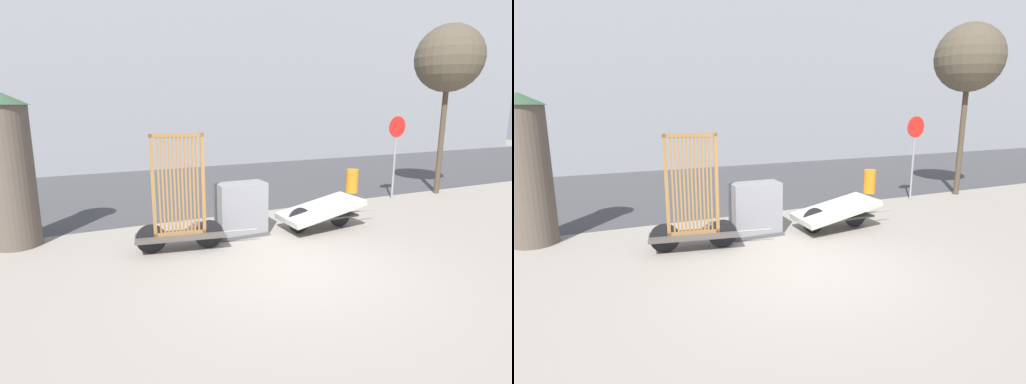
# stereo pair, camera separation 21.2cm
# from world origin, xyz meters

# --- Properties ---
(ground_plane) EXTENTS (60.00, 60.00, 0.00)m
(ground_plane) POSITION_xyz_m (0.00, 0.00, 0.00)
(ground_plane) COLOR gray
(road_strip) EXTENTS (56.00, 8.43, 0.01)m
(road_strip) POSITION_xyz_m (0.00, 7.96, 0.00)
(road_strip) COLOR #424244
(road_strip) RESTS_ON ground_plane
(building_facade) EXTENTS (48.00, 4.00, 12.95)m
(building_facade) POSITION_xyz_m (0.00, 14.17, 6.47)
(building_facade) COLOR gray
(building_facade) RESTS_ON ground_plane
(bike_cart_with_bedframe) EXTENTS (2.47, 0.89, 2.33)m
(bike_cart_with_bedframe) POSITION_xyz_m (-1.65, 1.68, 0.81)
(bike_cart_with_bedframe) COLOR #4C4742
(bike_cart_with_bedframe) RESTS_ON ground_plane
(bike_cart_with_mattress) EXTENTS (2.52, 1.03, 0.73)m
(bike_cart_with_mattress) POSITION_xyz_m (1.65, 1.68, 0.45)
(bike_cart_with_mattress) COLOR #4C4742
(bike_cart_with_mattress) RESTS_ON ground_plane
(utility_cabinet) EXTENTS (1.14, 0.60, 1.19)m
(utility_cabinet) POSITION_xyz_m (-0.18, 2.07, 0.56)
(utility_cabinet) COLOR #4C4C4C
(utility_cabinet) RESTS_ON ground_plane
(trash_bin) EXTENTS (0.34, 0.34, 1.02)m
(trash_bin) POSITION_xyz_m (3.88, 3.39, 0.68)
(trash_bin) COLOR gray
(trash_bin) RESTS_ON ground_plane
(sign_post) EXTENTS (0.62, 0.06, 2.57)m
(sign_post) POSITION_xyz_m (5.44, 3.38, 1.71)
(sign_post) COLOR gray
(sign_post) RESTS_ON ground_plane
(advertising_column) EXTENTS (1.01, 1.01, 3.10)m
(advertising_column) POSITION_xyz_m (-4.63, 3.39, 1.58)
(advertising_column) COLOR brown
(advertising_column) RESTS_ON ground_plane
(street_tree) EXTENTS (2.04, 2.04, 5.28)m
(street_tree) POSITION_xyz_m (7.35, 3.39, 4.23)
(street_tree) COLOR #4C3D2D
(street_tree) RESTS_ON ground_plane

